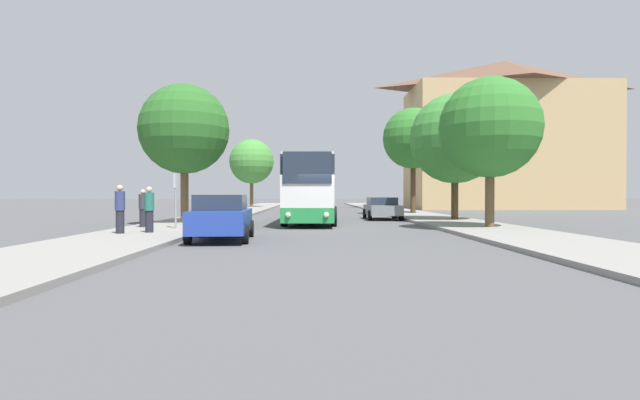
% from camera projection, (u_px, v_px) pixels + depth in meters
% --- Properties ---
extents(ground_plane, '(300.00, 300.00, 0.00)m').
position_uv_depth(ground_plane, '(325.00, 228.00, 23.41)').
color(ground_plane, '#4C4C4F').
rests_on(ground_plane, ground).
extents(sidewalk_left, '(4.00, 120.00, 0.15)m').
position_uv_depth(sidewalk_left, '(175.00, 227.00, 23.28)').
color(sidewalk_left, gray).
rests_on(sidewalk_left, ground_plane).
extents(sidewalk_right, '(4.00, 120.00, 0.15)m').
position_uv_depth(sidewalk_right, '(473.00, 226.00, 23.54)').
color(sidewalk_right, gray).
rests_on(sidewalk_right, ground_plane).
extents(building_right_background, '(20.80, 10.24, 16.43)m').
position_uv_depth(building_right_background, '(505.00, 135.00, 55.41)').
color(building_right_background, tan).
rests_on(building_right_background, ground_plane).
extents(bus_front, '(2.98, 10.80, 3.55)m').
position_uv_depth(bus_front, '(311.00, 189.00, 27.76)').
color(bus_front, '#238942').
rests_on(bus_front, ground_plane).
extents(bus_middle, '(2.83, 12.04, 3.41)m').
position_uv_depth(bus_middle, '(310.00, 192.00, 42.60)').
color(bus_middle, '#2D519E').
rests_on(bus_middle, ground_plane).
extents(parked_car_left_curb, '(2.19, 4.36, 1.58)m').
position_uv_depth(parked_car_left_curb, '(222.00, 217.00, 17.15)').
color(parked_car_left_curb, '#233D9E').
rests_on(parked_car_left_curb, ground_plane).
extents(parked_car_right_near, '(2.12, 4.56, 1.40)m').
position_uv_depth(parked_car_right_near, '(382.00, 208.00, 31.64)').
color(parked_car_right_near, slate).
rests_on(parked_car_right_near, ground_plane).
extents(bus_stop_sign, '(0.08, 0.45, 2.36)m').
position_uv_depth(bus_stop_sign, '(176.00, 194.00, 21.14)').
color(bus_stop_sign, gray).
rests_on(bus_stop_sign, sidewalk_left).
extents(pedestrian_waiting_near, '(0.36, 0.36, 1.79)m').
position_uv_depth(pedestrian_waiting_near, '(120.00, 209.00, 18.34)').
color(pedestrian_waiting_near, '#23232D').
rests_on(pedestrian_waiting_near, sidewalk_left).
extents(pedestrian_waiting_far, '(0.36, 0.36, 1.66)m').
position_uv_depth(pedestrian_waiting_far, '(143.00, 208.00, 21.95)').
color(pedestrian_waiting_far, '#23232D').
rests_on(pedestrian_waiting_far, sidewalk_left).
extents(pedestrian_walking_back, '(0.36, 0.36, 1.73)m').
position_uv_depth(pedestrian_walking_back, '(149.00, 209.00, 18.83)').
color(pedestrian_walking_back, '#23232D').
rests_on(pedestrian_walking_back, sidewalk_left).
extents(tree_left_near, '(5.17, 5.17, 7.86)m').
position_uv_depth(tree_left_near, '(252.00, 162.00, 58.09)').
color(tree_left_near, brown).
rests_on(tree_left_near, sidewalk_left).
extents(tree_left_far, '(4.58, 4.58, 7.07)m').
position_uv_depth(tree_left_far, '(184.00, 129.00, 25.47)').
color(tree_left_far, brown).
rests_on(tree_left_far, sidewalk_left).
extents(tree_right_near, '(4.73, 4.73, 8.17)m').
position_uv_depth(tree_right_near, '(413.00, 139.00, 38.73)').
color(tree_right_near, '#47331E').
rests_on(tree_right_near, sidewalk_right).
extents(tree_right_mid, '(4.45, 4.45, 6.63)m').
position_uv_depth(tree_right_mid, '(490.00, 128.00, 22.03)').
color(tree_right_mid, brown).
rests_on(tree_right_mid, sidewalk_right).
extents(tree_right_far, '(5.16, 5.16, 7.23)m').
position_uv_depth(tree_right_far, '(455.00, 139.00, 28.66)').
color(tree_right_far, '#47331E').
rests_on(tree_right_far, sidewalk_right).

